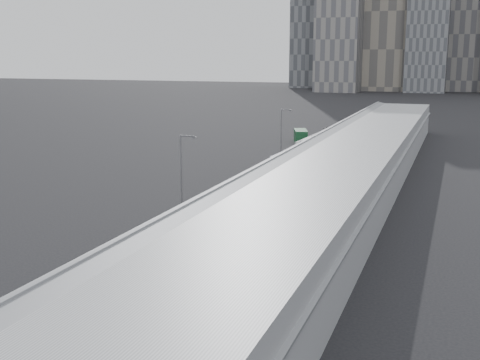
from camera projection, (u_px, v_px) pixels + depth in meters
The scene contains 18 objects.
sidewalk at pixel (307, 205), 74.05m from camera, with size 10.00×170.00×0.12m, color gray.
lane_line at pixel (228, 198), 77.59m from camera, with size 0.12×160.00×0.02m, color gold.
depot at pixel (340, 180), 72.01m from camera, with size 12.45×160.40×7.20m.
bus_1 at pixel (96, 295), 42.26m from camera, with size 2.98×12.50×3.63m.
bus_2 at pixel (184, 234), 56.27m from camera, with size 3.16×13.88×4.04m.
bus_3 at pixel (236, 202), 68.98m from camera, with size 2.86×12.66×3.68m.
bus_4 at pixel (268, 181), 80.93m from camera, with size 2.80×12.53×3.66m.
bus_5 at pixel (291, 163), 94.25m from camera, with size 3.26×13.08×3.79m.
bus_6 at pixel (314, 149), 108.01m from camera, with size 3.33×14.01×4.07m.
tree_0 at pixel (29, 346), 30.82m from camera, with size 1.60×1.60×4.28m.
tree_1 at pixel (216, 216), 54.83m from camera, with size 2.34×2.34×4.91m.
tree_2 at pixel (280, 173), 74.53m from camera, with size 2.74×2.74×5.25m.
tree_3 at pixel (327, 147), 97.24m from camera, with size 1.36×1.36×4.47m.
tree_4 at pixel (352, 134), 119.59m from camera, with size 1.52×1.52×3.60m.
street_lamp_near at pixel (183, 169), 69.43m from camera, with size 2.04×0.22×9.21m.
street_lamp_far at pixel (282, 128), 111.12m from camera, with size 2.04×0.22×8.55m.
shipping_container at pixel (301, 136), 128.09m from camera, with size 2.52×6.81×2.68m, color #123C20.
suv at pixel (329, 130), 143.47m from camera, with size 2.36×5.11×1.42m, color black.
Camera 1 is at (25.95, -15.37, 17.99)m, focal length 45.00 mm.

